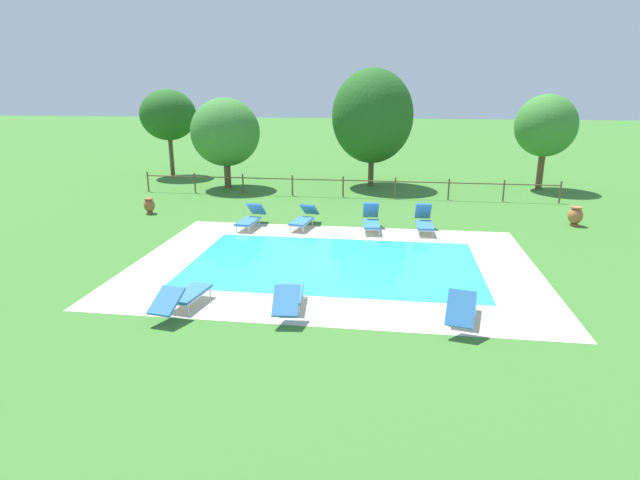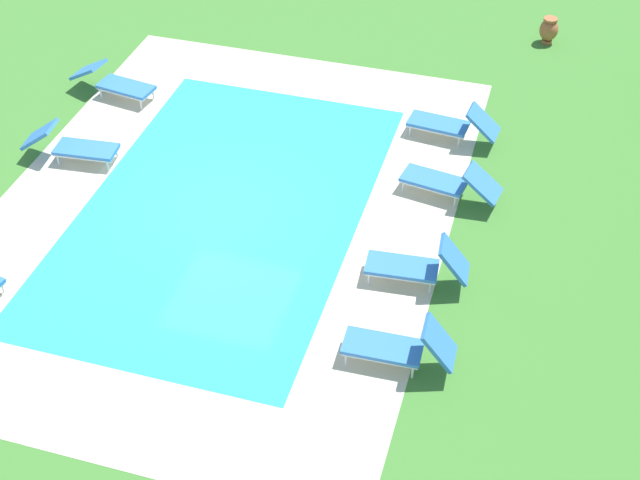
% 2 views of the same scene
% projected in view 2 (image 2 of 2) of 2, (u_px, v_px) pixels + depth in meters
% --- Properties ---
extents(ground_plane, '(160.00, 160.00, 0.00)m').
position_uv_depth(ground_plane, '(224.00, 209.00, 17.93)').
color(ground_plane, '#3D752D').
extents(pool_deck_paving, '(12.36, 8.90, 0.01)m').
position_uv_depth(pool_deck_paving, '(224.00, 209.00, 17.92)').
color(pool_deck_paving, beige).
rests_on(pool_deck_paving, ground).
extents(swimming_pool_water, '(8.86, 5.39, 0.01)m').
position_uv_depth(swimming_pool_water, '(224.00, 209.00, 17.92)').
color(swimming_pool_water, '#2DB7C6').
rests_on(swimming_pool_water, ground).
extents(pool_coping_rim, '(9.34, 5.87, 0.01)m').
position_uv_depth(pool_coping_rim, '(224.00, 209.00, 17.92)').
color(pool_coping_rim, beige).
rests_on(pool_coping_rim, ground).
extents(sun_lounger_north_near_steps, '(0.78, 2.05, 0.83)m').
position_uv_depth(sun_lounger_north_near_steps, '(73.00, 145.00, 18.95)').
color(sun_lounger_north_near_steps, '#3370BC').
rests_on(sun_lounger_north_near_steps, ground).
extents(sun_lounger_north_far, '(0.92, 2.08, 0.83)m').
position_uv_depth(sun_lounger_north_far, '(448.00, 182.00, 17.99)').
color(sun_lounger_north_far, '#3370BC').
rests_on(sun_lounger_north_far, ground).
extents(sun_lounger_north_end, '(0.91, 2.12, 0.75)m').
position_uv_depth(sun_lounger_north_end, '(115.00, 82.00, 20.91)').
color(sun_lounger_north_end, '#3370BC').
rests_on(sun_lounger_north_end, ground).
extents(sun_lounger_south_near_corner, '(0.66, 1.85, 1.01)m').
position_uv_depth(sun_lounger_south_near_corner, '(399.00, 346.00, 14.60)').
color(sun_lounger_south_near_corner, '#3370BC').
rests_on(sun_lounger_south_near_corner, ground).
extents(sun_lounger_south_mid, '(0.79, 2.02, 0.88)m').
position_uv_depth(sun_lounger_south_mid, '(451.00, 124.00, 19.56)').
color(sun_lounger_south_mid, '#3370BC').
rests_on(sun_lounger_south_mid, ground).
extents(sun_lounger_south_far, '(0.75, 1.88, 1.00)m').
position_uv_depth(sun_lounger_south_far, '(417.00, 265.00, 16.08)').
color(sun_lounger_south_far, '#3370BC').
rests_on(sun_lounger_south_far, ground).
extents(terracotta_urn_by_tree, '(0.47, 0.47, 0.68)m').
position_uv_depth(terracotta_urn_by_tree, '(549.00, 30.00, 22.83)').
color(terracotta_urn_by_tree, '#A85B38').
rests_on(terracotta_urn_by_tree, ground).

